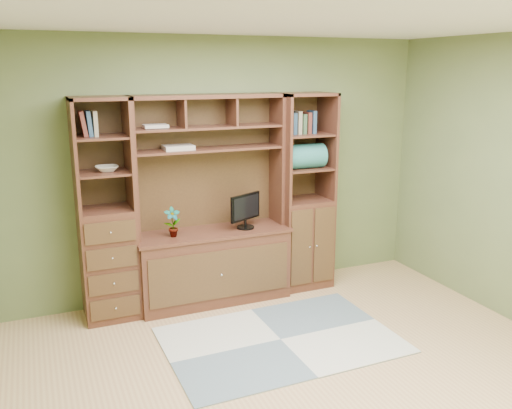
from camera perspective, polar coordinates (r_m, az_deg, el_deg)
name	(u,v)px	position (r m, az deg, el deg)	size (l,w,h in m)	color
room	(314,217)	(3.73, 6.12, -1.27)	(4.60, 4.10, 2.64)	tan
center_hutch	(212,202)	(5.28, -4.68, 0.27)	(1.54, 0.53, 2.05)	#4C271A
left_tower	(106,211)	(5.11, -15.53, -0.68)	(0.50, 0.45, 2.05)	#4C271A
right_tower	(304,192)	(5.70, 5.03, 1.31)	(0.55, 0.45, 2.05)	#4C271A
rug	(281,340)	(4.83, 2.61, -14.05)	(1.96, 1.30, 0.01)	#979C9C
monitor	(245,205)	(5.37, -1.13, -0.04)	(0.40, 0.18, 0.48)	black
orchid	(173,222)	(5.18, -8.78, -1.85)	(0.15, 0.10, 0.29)	#9E4A35
magazines	(178,147)	(5.18, -8.19, 5.97)	(0.28, 0.20, 0.04)	#B4A699
bowl	(107,169)	(5.03, -15.43, 3.66)	(0.20, 0.20, 0.05)	beige
blanket_teal	(304,156)	(5.57, 5.03, 5.08)	(0.43, 0.25, 0.25)	#296D69
blanket_red	(313,156)	(5.77, 6.01, 5.12)	(0.36, 0.20, 0.20)	brown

